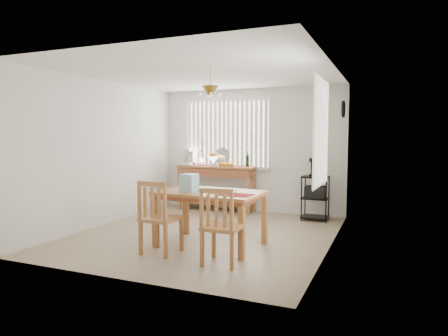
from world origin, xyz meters
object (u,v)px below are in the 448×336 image
at_px(wire_cart, 315,194).
at_px(dining_table, 211,198).
at_px(chair_right, 221,227).
at_px(sideboard, 216,177).
at_px(chair_left, 159,218).
at_px(cart_items, 316,168).

height_order(wire_cart, dining_table, wire_cart).
bearing_deg(chair_right, dining_table, 123.07).
bearing_deg(wire_cart, dining_table, -114.83).
xyz_separation_m(sideboard, dining_table, (1.05, -2.58, -0.01)).
bearing_deg(dining_table, chair_right, -56.93).
bearing_deg(chair_right, chair_left, 173.76).
bearing_deg(cart_items, chair_left, -117.37).
distance_m(wire_cart, chair_right, 3.20).
relative_size(sideboard, chair_left, 1.70).
bearing_deg(dining_table, sideboard, 112.06).
bearing_deg(dining_table, wire_cart, 65.17).
height_order(wire_cart, chair_left, chair_left).
height_order(cart_items, chair_left, cart_items).
height_order(cart_items, dining_table, cart_items).
xyz_separation_m(cart_items, chair_left, (-1.57, -3.04, -0.51)).
bearing_deg(chair_left, chair_right, -6.24).
xyz_separation_m(sideboard, cart_items, (2.15, -0.19, 0.28)).
relative_size(sideboard, wire_cart, 2.04).
xyz_separation_m(sideboard, chair_right, (1.54, -3.33, -0.24)).
relative_size(cart_items, chair_left, 0.34).
bearing_deg(wire_cart, chair_right, -101.06).
distance_m(wire_cart, chair_left, 3.42).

